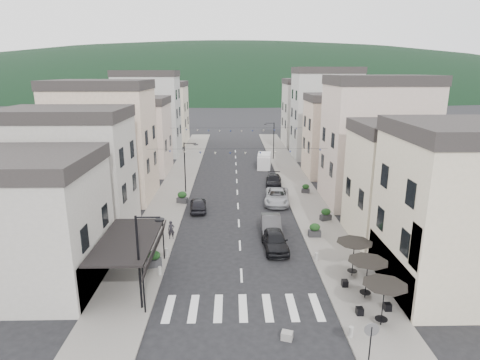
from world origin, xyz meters
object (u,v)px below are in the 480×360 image
Objects in this scene: parked_car_e at (198,204)px; pedestrian_a at (171,230)px; parked_car_a at (275,240)px; delivery_van at (264,160)px; pedestrian_b at (129,233)px; parked_car_c at (277,197)px; parked_car_d at (274,180)px; parked_car_b at (271,225)px.

pedestrian_a is at bearing 71.89° from parked_car_e.
parked_car_e is at bearing 123.87° from parked_car_a.
parked_car_e is 0.84× the size of delivery_van.
parked_car_c is at bearing 63.78° from pedestrian_b.
pedestrian_a is (-10.02, -9.53, 0.13)m from parked_car_c.
pedestrian_b is at bearing -123.20° from parked_car_d.
parked_car_b is at bearing -92.82° from parked_car_c.
parked_car_c is at bearing 80.44° from parked_car_a.
pedestrian_b is at bearing -135.82° from parked_car_c.
delivery_van is at bearing 88.84° from parked_car_b.
pedestrian_a reaches higher than parked_car_d.
parked_car_c is (1.42, 8.35, -0.02)m from parked_car_b.
delivery_van is (-0.41, 9.78, 0.43)m from parked_car_d.
parked_car_b is 9.24m from parked_car_e.
parked_car_d is at bearing 85.30° from parked_car_b.
delivery_van is at bearing 90.03° from pedestrian_b.
parked_car_a is 0.97× the size of parked_car_b.
delivery_van is at bearing 97.96° from parked_car_d.
pedestrian_b reaches higher than pedestrian_a.
delivery_van is 2.89× the size of pedestrian_b.
parked_car_e is (-6.91, 9.37, -0.09)m from parked_car_a.
pedestrian_a is at bearing -116.70° from parked_car_d.
parked_car_a is at bearing -85.95° from delivery_van.
parked_car_c is at bearing 33.72° from pedestrian_a.
parked_car_a is 3.24m from parked_car_b.
parked_car_a is at bearing -87.99° from parked_car_b.
pedestrian_b is (-3.40, -0.71, 0.06)m from pedestrian_a.
delivery_van is at bearing 59.32° from pedestrian_a.
parked_car_c is at bearing -87.56° from parked_car_d.
parked_car_a is at bearing 20.03° from pedestrian_b.
delivery_van reaches higher than parked_car_b.
parked_car_b reaches higher than parked_car_c.
parked_car_a is 12.08m from pedestrian_b.
parked_car_a is 0.83× the size of parked_car_c.
delivery_van is 30.11m from pedestrian_b.
parked_car_c is 16.88m from pedestrian_b.
parked_car_e is 9.50m from pedestrian_b.
pedestrian_b is (-12.00, 1.35, 0.17)m from parked_car_a.
parked_car_b is 8.68m from pedestrian_a.
parked_car_b is at bearing 35.38° from pedestrian_b.
parked_car_b is (0.00, 3.24, 0.00)m from parked_car_a.
parked_car_a reaches higher than parked_car_d.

